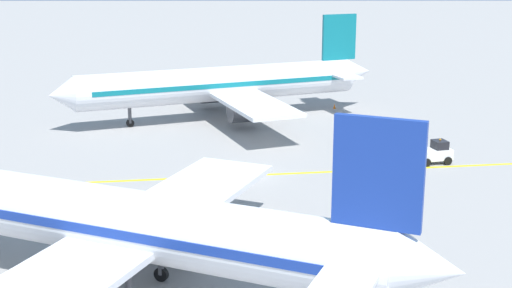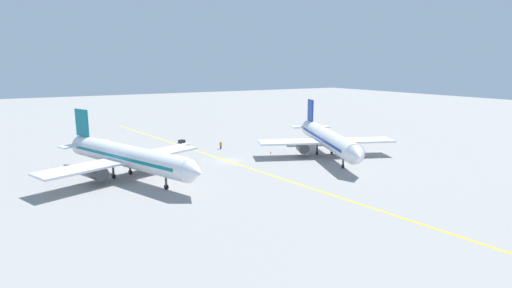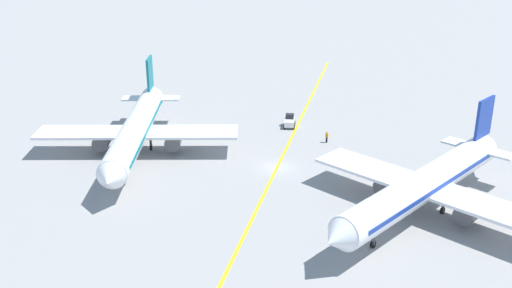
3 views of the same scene
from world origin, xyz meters
TOP-DOWN VIEW (x-y plane):
  - ground_plane at (0.00, 0.00)m, footprint 400.00×400.00m
  - apron_yellow_centreline at (0.00, 0.00)m, footprint 17.06×118.89m
  - airplane_at_gate at (-19.58, 6.44)m, footprint 27.82×33.87m
  - airplane_adjacent_stand at (19.78, 2.54)m, footprint 27.99×34.19m
  - baggage_tug_white at (3.38, -15.90)m, footprint 2.36×3.28m
  - ground_crew_worker at (-3.83, -11.29)m, footprint 0.49×0.39m
  - traffic_cone_near_nose at (24.73, -9.82)m, footprint 0.32×0.32m
  - traffic_cone_mid_apron at (-10.95, -1.51)m, footprint 0.32×0.32m

SIDE VIEW (x-z plane):
  - ground_plane at x=0.00m, z-range 0.00..0.00m
  - apron_yellow_centreline at x=0.00m, z-range 0.00..0.01m
  - traffic_cone_near_nose at x=24.73m, z-range 0.00..0.55m
  - traffic_cone_mid_apron at x=-10.95m, z-range 0.00..0.55m
  - baggage_tug_white at x=3.38m, z-range -0.15..1.96m
  - ground_crew_worker at x=-3.83m, z-range 0.07..1.75m
  - airplane_at_gate at x=-19.58m, z-range -1.59..9.01m
  - airplane_adjacent_stand at x=19.78m, z-range -1.59..9.01m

